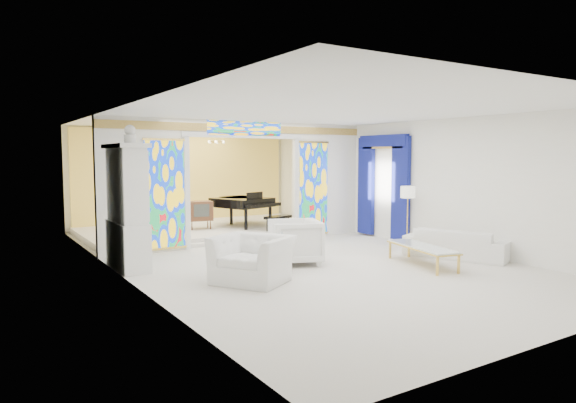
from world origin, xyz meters
TOP-DOWN VIEW (x-y plane):
  - floor at (0.00, 0.00)m, footprint 12.00×12.00m
  - ceiling at (0.00, 0.00)m, footprint 7.00×12.00m
  - wall_back at (0.00, 6.00)m, footprint 7.00×0.02m
  - wall_front at (0.00, -6.00)m, footprint 7.00×0.02m
  - wall_left at (-3.50, 0.00)m, footprint 0.02×12.00m
  - wall_right at (3.50, 0.00)m, footprint 0.02×12.00m
  - partition_wall at (0.00, 2.00)m, footprint 7.00×0.22m
  - stained_glass_left at (-2.03, 1.89)m, footprint 0.90×0.04m
  - stained_glass_right at (2.03, 1.89)m, footprint 0.90×0.04m
  - stained_glass_transom at (0.00, 1.89)m, footprint 2.00×0.04m
  - alcove_platform at (0.00, 4.10)m, footprint 6.80×3.80m
  - gold_curtain_back at (0.00, 5.88)m, footprint 6.70×0.10m
  - chandelier at (0.20, 4.00)m, footprint 0.48×0.48m
  - blue_drapes at (3.40, 0.70)m, footprint 0.14×1.85m
  - china_cabinet at (-3.22, 0.60)m, footprint 0.56×1.46m
  - armchair_left at (-1.72, -1.62)m, footprint 1.55×1.60m
  - armchair_right at (-0.29, -0.76)m, footprint 1.26×1.24m
  - sofa at (2.95, -2.07)m, footprint 1.56×2.26m
  - side_table at (-0.93, -1.32)m, footprint 0.45×0.45m
  - vase at (-0.93, -1.32)m, footprint 0.20×0.20m
  - coffee_table at (1.73, -2.25)m, footprint 0.95×1.86m
  - floor_lamp at (3.17, -0.42)m, footprint 0.39×0.39m
  - grand_piano at (0.89, 3.74)m, footprint 1.79×2.73m
  - tv_console at (-0.44, 3.73)m, footprint 0.72×0.55m

SIDE VIEW (x-z plane):
  - floor at x=0.00m, z-range 0.00..0.00m
  - alcove_platform at x=0.00m, z-range 0.00..0.18m
  - sofa at x=2.95m, z-range 0.00..0.61m
  - side_table at x=-0.93m, z-range 0.09..0.64m
  - coffee_table at x=1.73m, z-range 0.17..0.56m
  - armchair_left at x=-1.72m, z-range 0.00..0.79m
  - armchair_right at x=-0.29m, z-range 0.00..0.89m
  - vase at x=-0.93m, z-range 0.56..0.76m
  - tv_console at x=-0.44m, z-range 0.29..1.05m
  - grand_piano at x=0.89m, z-range 0.35..1.34m
  - china_cabinet at x=-3.22m, z-range -0.19..2.53m
  - floor_lamp at x=3.17m, z-range 0.51..1.94m
  - stained_glass_left at x=-2.03m, z-range 0.10..2.50m
  - stained_glass_right at x=2.03m, z-range 0.10..2.50m
  - wall_back at x=0.00m, z-range 0.00..3.00m
  - wall_front at x=0.00m, z-range 0.00..3.00m
  - wall_left at x=-3.50m, z-range 0.00..3.00m
  - wall_right at x=3.50m, z-range 0.00..3.00m
  - gold_curtain_back at x=0.00m, z-range 0.05..2.95m
  - blue_drapes at x=3.40m, z-range 0.25..2.90m
  - partition_wall at x=0.00m, z-range 0.15..3.15m
  - chandelier at x=0.20m, z-range 2.40..2.70m
  - stained_glass_transom at x=0.00m, z-range 2.65..2.99m
  - ceiling at x=0.00m, z-range 2.99..3.01m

